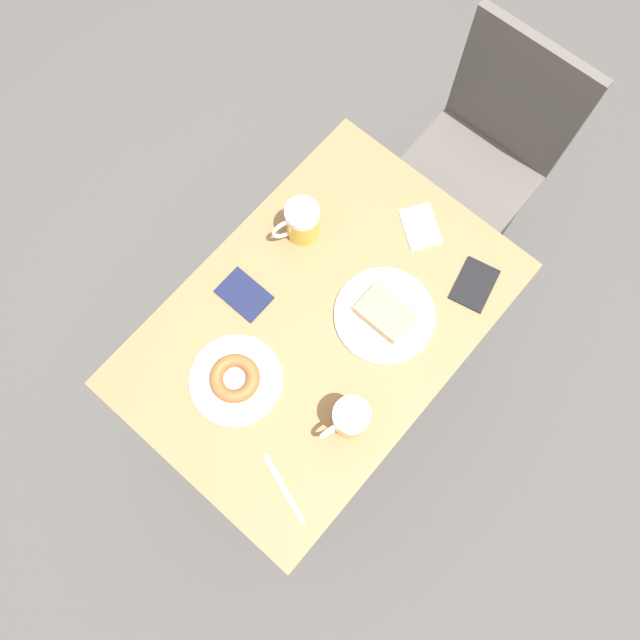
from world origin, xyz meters
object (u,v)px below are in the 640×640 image
object	(u,v)px
fork	(284,488)
passport_near_edge	(475,285)
beer_mug_center	(350,419)
beer_mug_left	(301,222)
chair	(488,143)
napkin_folded	(420,227)
plate_with_donut	(235,379)
plate_with_cake	(385,314)
passport_far_edge	(244,294)

from	to	relation	value
fork	passport_near_edge	distance (m)	0.68
beer_mug_center	beer_mug_left	bearing A→B (deg)	144.02
beer_mug_center	fork	world-z (taller)	beer_mug_center
chair	napkin_folded	bearing A→B (deg)	-84.25
plate_with_donut	napkin_folded	distance (m)	0.61
plate_with_donut	passport_near_edge	size ratio (longest dim) A/B	1.57
plate_with_donut	passport_near_edge	world-z (taller)	plate_with_donut
chair	passport_near_edge	bearing A→B (deg)	-63.98
fork	plate_with_cake	bearing A→B (deg)	100.53
beer_mug_left	passport_near_edge	bearing A→B (deg)	22.29
plate_with_cake	passport_far_edge	bearing A→B (deg)	-147.98
plate_with_donut	beer_mug_center	bearing A→B (deg)	20.72
plate_with_donut	passport_far_edge	bearing A→B (deg)	127.96
beer_mug_left	beer_mug_center	distance (m)	0.50
plate_with_donut	beer_mug_left	world-z (taller)	beer_mug_left
fork	passport_far_edge	world-z (taller)	passport_far_edge
napkin_folded	beer_mug_left	bearing A→B (deg)	-136.70
beer_mug_left	plate_with_donut	bearing A→B (deg)	-70.75
chair	beer_mug_center	bearing A→B (deg)	-77.21
napkin_folded	fork	size ratio (longest dim) A/B	0.84
plate_with_cake	plate_with_donut	xyz separation A→B (m)	(-0.17, -0.36, 0.00)
napkin_folded	passport_far_edge	size ratio (longest dim) A/B	1.15
beer_mug_center	passport_near_edge	world-z (taller)	beer_mug_center
beer_mug_left	plate_with_cake	bearing A→B (deg)	-6.94
passport_near_edge	chair	bearing A→B (deg)	117.01
plate_with_donut	passport_near_edge	xyz separation A→B (m)	(0.29, 0.57, -0.01)
chair	plate_with_donut	distance (m)	1.10
beer_mug_left	napkin_folded	bearing A→B (deg)	43.30
beer_mug_left	beer_mug_center	world-z (taller)	same
napkin_folded	passport_far_edge	distance (m)	0.49
fork	passport_near_edge	bearing A→B (deg)	87.29
passport_near_edge	plate_with_cake	bearing A→B (deg)	-119.59
chair	passport_far_edge	distance (m)	0.94
plate_with_donut	beer_mug_center	world-z (taller)	beer_mug_center
chair	plate_with_cake	xyz separation A→B (m)	(0.14, -0.71, 0.24)
plate_with_cake	beer_mug_center	world-z (taller)	beer_mug_center
beer_mug_center	chair	bearing A→B (deg)	103.78
chair	beer_mug_left	size ratio (longest dim) A/B	7.54
passport_near_edge	passport_far_edge	xyz separation A→B (m)	(-0.42, -0.40, 0.00)
beer_mug_left	beer_mug_center	size ratio (longest dim) A/B	0.98
plate_with_donut	beer_mug_left	bearing A→B (deg)	109.25
beer_mug_left	passport_far_edge	distance (m)	0.23
beer_mug_center	fork	distance (m)	0.22
passport_far_edge	beer_mug_center	bearing A→B (deg)	-9.92
plate_with_cake	fork	bearing A→B (deg)	-79.47
fork	passport_far_edge	distance (m)	0.48
napkin_folded	chair	bearing A→B (deg)	96.74
beer_mug_center	plate_with_cake	bearing A→B (deg)	111.51
chair	beer_mug_center	world-z (taller)	chair
plate_with_cake	beer_mug_center	bearing A→B (deg)	-68.49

